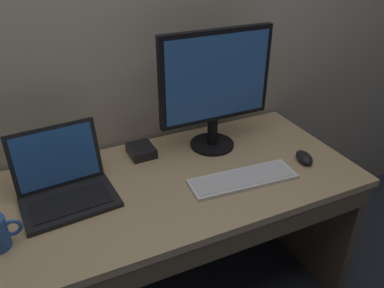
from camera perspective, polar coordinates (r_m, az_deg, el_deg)
name	(u,v)px	position (r m, az deg, el deg)	size (l,w,h in m)	color
desk	(167,222)	(1.62, -3.71, -11.43)	(1.55, 0.70, 0.73)	tan
laptop_black	(65,185)	(1.47, -18.34, -5.77)	(0.34, 0.29, 0.25)	black
external_monitor	(216,85)	(1.60, 3.51, 8.78)	(0.49, 0.20, 0.52)	black
wired_keyboard	(243,179)	(1.52, 7.54, -5.16)	(0.43, 0.17, 0.02)	white
computer_mouse	(304,157)	(1.68, 16.29, -1.92)	(0.06, 0.10, 0.04)	black
external_drive_box	(141,151)	(1.68, -7.52, -0.99)	(0.10, 0.12, 0.04)	black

